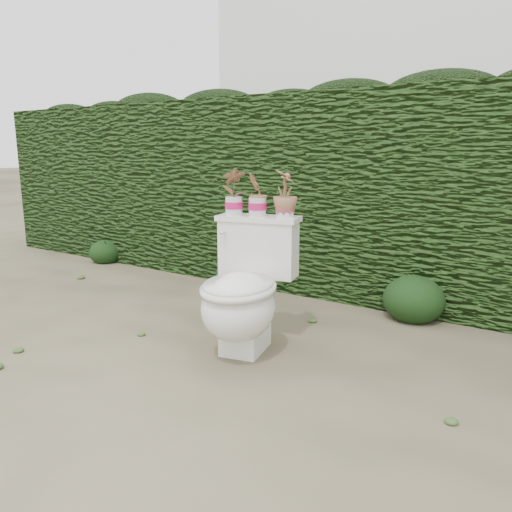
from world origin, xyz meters
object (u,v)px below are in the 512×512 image
Objects in this scene: potted_plant_right at (285,195)px; toilet at (244,293)px; potted_plant_left at (234,192)px; potted_plant_center at (257,196)px.

toilet is at bearing 131.10° from potted_plant_right.
toilet is 0.63m from potted_plant_left.
toilet is 2.97× the size of potted_plant_right.
potted_plant_left is 0.33m from potted_plant_right.
potted_plant_left reaches higher than toilet.
potted_plant_center is 0.17m from potted_plant_right.
potted_plant_center is (0.15, 0.04, -0.01)m from potted_plant_left.
potted_plant_center is at bearing 91.43° from toilet.
potted_plant_center is at bearing 138.01° from potted_plant_left.
potted_plant_left is at bearing -91.51° from potted_plant_center.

